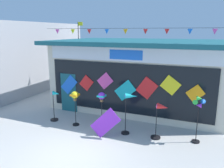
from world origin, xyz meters
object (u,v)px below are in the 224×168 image
wind_spinner_center_left (102,102)px  wind_spinner_center_right (130,105)px  wind_spinner_far_right (198,109)px  kite_shop_building (141,72)px  wind_spinner_far_left (55,104)px  wind_spinner_right (160,116)px  display_kite_on_ground (105,123)px  wind_spinner_left (75,98)px

wind_spinner_center_left → wind_spinner_center_right: (1.29, -0.14, 0.07)m
wind_spinner_center_right → wind_spinner_far_right: (2.56, 0.30, 0.09)m
kite_shop_building → wind_spinner_far_left: (-2.95, -4.11, -1.00)m
kite_shop_building → wind_spinner_far_right: 5.07m
kite_shop_building → wind_spinner_right: size_ratio=6.30×
kite_shop_building → wind_spinner_far_left: kite_shop_building is taller
wind_spinner_right → display_kite_on_ground: size_ratio=1.26×
wind_spinner_right → display_kite_on_ground: (-1.99, -0.74, -0.34)m
wind_spinner_far_left → wind_spinner_far_right: size_ratio=0.78×
kite_shop_building → display_kite_on_ground: 4.97m
kite_shop_building → wind_spinner_center_left: kite_shop_building is taller
wind_spinner_center_left → display_kite_on_ground: bearing=-56.7°
wind_spinner_far_right → display_kite_on_ground: bearing=-163.9°
wind_spinner_right → wind_spinner_center_left: bearing=178.5°
wind_spinner_center_right → wind_spinner_far_right: 2.58m
wind_spinner_center_right → wind_spinner_right: size_ratio=1.21×
wind_spinner_left → wind_spinner_center_left: 1.23m
kite_shop_building → wind_spinner_left: kite_shop_building is taller
wind_spinner_right → wind_spinner_far_right: 1.40m
wind_spinner_center_right → wind_spinner_far_left: bearing=179.1°
wind_spinner_right → display_kite_on_ground: wind_spinner_right is taller
display_kite_on_ground → wind_spinner_far_right: bearing=16.1°
wind_spinner_far_left → wind_spinner_right: 4.87m
wind_spinner_center_right → display_kite_on_ground: size_ratio=1.52×
kite_shop_building → wind_spinner_far_right: size_ratio=4.95×
wind_spinner_far_right → kite_shop_building: bearing=130.1°
kite_shop_building → wind_spinner_far_right: kite_shop_building is taller
wind_spinner_far_left → wind_spinner_center_right: wind_spinner_center_right is taller
wind_spinner_far_left → wind_spinner_right: bearing=0.3°
wind_spinner_far_left → wind_spinner_far_right: 6.23m
display_kite_on_ground → wind_spinner_far_left: bearing=166.1°
wind_spinner_far_left → kite_shop_building: bearing=54.3°
wind_spinner_far_left → display_kite_on_ground: bearing=-13.9°
wind_spinner_left → wind_spinner_center_right: bearing=0.9°
wind_spinner_far_right → display_kite_on_ground: wind_spinner_far_right is taller
wind_spinner_center_left → display_kite_on_ground: 1.10m
kite_shop_building → display_kite_on_ground: size_ratio=7.94×
kite_shop_building → wind_spinner_far_left: bearing=-125.7°
wind_spinner_center_right → wind_spinner_center_left: bearing=173.6°
wind_spinner_far_left → display_kite_on_ground: (2.88, -0.71, -0.22)m
wind_spinner_far_left → wind_spinner_center_left: wind_spinner_center_left is taller
kite_shop_building → wind_spinner_center_left: size_ratio=5.64×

